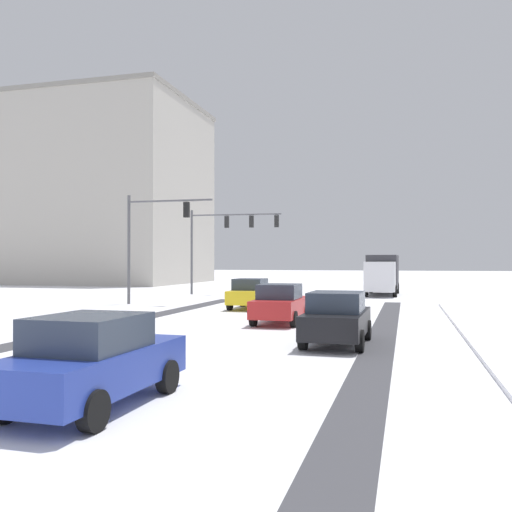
# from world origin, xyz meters

# --- Properties ---
(wheel_track_left_lane) EXTENTS (0.96, 32.57, 0.01)m
(wheel_track_left_lane) POSITION_xyz_m (5.98, 14.80, 0.00)
(wheel_track_left_lane) COLOR #424247
(wheel_track_left_lane) RESTS_ON ground
(wheel_track_right_lane) EXTENTS (1.16, 32.57, 0.01)m
(wheel_track_right_lane) POSITION_xyz_m (-4.69, 14.80, 0.00)
(wheel_track_right_lane) COLOR #424247
(wheel_track_right_lane) RESTS_ON ground
(traffic_signal_near_left) EXTENTS (5.35, 0.39, 6.50)m
(traffic_signal_near_left) POSITION_xyz_m (-7.78, 25.63, 4.38)
(traffic_signal_near_left) COLOR #56565B
(traffic_signal_near_left) RESTS_ON ground
(traffic_signal_far_left) EXTENTS (7.10, 0.73, 6.50)m
(traffic_signal_far_left) POSITION_xyz_m (-6.38, 35.79, 4.82)
(traffic_signal_far_left) COLOR #56565B
(traffic_signal_far_left) RESTS_ON ground
(car_yellow_cab_lead) EXTENTS (1.91, 4.14, 1.62)m
(car_yellow_cab_lead) POSITION_xyz_m (-1.30, 24.41, 0.82)
(car_yellow_cab_lead) COLOR yellow
(car_yellow_cab_lead) RESTS_ON ground
(car_red_second) EXTENTS (1.87, 4.12, 1.62)m
(car_red_second) POSITION_xyz_m (1.78, 17.98, 0.82)
(car_red_second) COLOR red
(car_red_second) RESTS_ON ground
(car_black_third) EXTENTS (1.89, 4.13, 1.62)m
(car_black_third) POSITION_xyz_m (4.73, 12.78, 0.82)
(car_black_third) COLOR black
(car_black_third) RESTS_ON ground
(car_blue_fourth) EXTENTS (1.89, 4.13, 1.62)m
(car_blue_fourth) POSITION_xyz_m (1.48, 4.43, 0.82)
(car_blue_fourth) COLOR #233899
(car_blue_fourth) RESTS_ON ground
(box_truck_delivery) EXTENTS (2.40, 7.44, 3.02)m
(box_truck_delivery) POSITION_xyz_m (5.05, 38.52, 1.63)
(box_truck_delivery) COLOR silver
(box_truck_delivery) RESTS_ON ground
(office_building_far_left_block) EXTENTS (28.14, 18.30, 21.24)m
(office_building_far_left_block) POSITION_xyz_m (-31.17, 54.41, 10.62)
(office_building_far_left_block) COLOR #B2ADA3
(office_building_far_left_block) RESTS_ON ground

